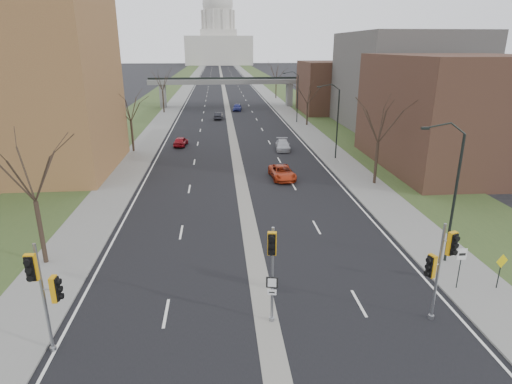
{
  "coord_description": "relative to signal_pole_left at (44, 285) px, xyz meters",
  "views": [
    {
      "loc": [
        -2.1,
        -16.8,
        12.8
      ],
      "look_at": [
        0.26,
        9.79,
        3.7
      ],
      "focal_mm": 30.0,
      "sensor_mm": 36.0,
      "label": 1
    }
  ],
  "objects": [
    {
      "name": "commercial_block_mid",
      "position": [
        37.5,
        52.57,
        4.07
      ],
      "size": [
        18.0,
        22.0,
        15.0
      ],
      "primitive_type": "cube",
      "color": "#57544F",
      "rests_on": "ground"
    },
    {
      "name": "car_left_far",
      "position": [
        7.5,
        63.74,
        -2.79
      ],
      "size": [
        1.65,
        3.96,
        1.27
      ],
      "primitive_type": "imported",
      "rotation": [
        0.0,
        0.0,
        3.06
      ],
      "color": "black",
      "rests_on": "ground"
    },
    {
      "name": "commercial_block_far",
      "position": [
        31.5,
        70.57,
        1.57
      ],
      "size": [
        14.0,
        14.0,
        10.0
      ],
      "primitive_type": "cube",
      "color": "#4D2F24",
      "rests_on": "ground"
    },
    {
      "name": "car_right_near",
      "position": [
        13.75,
        25.16,
        -2.76
      ],
      "size": [
        2.51,
        4.92,
        1.33
      ],
      "primitive_type": "imported",
      "rotation": [
        0.0,
        0.0,
        0.06
      ],
      "color": "#AE2F12",
      "rests_on": "ground"
    },
    {
      "name": "pedestrian_bridge",
      "position": [
        9.5,
        80.57,
        1.41
      ],
      "size": [
        34.0,
        3.0,
        6.45
      ],
      "color": "slate",
      "rests_on": "ground"
    },
    {
      "name": "grass_verge_right",
      "position": [
        27.5,
        150.57,
        -3.38
      ],
      "size": [
        8.0,
        600.0,
        0.1
      ],
      "primitive_type": "cube",
      "color": "#2C401D",
      "rests_on": "ground"
    },
    {
      "name": "signal_pole_left",
      "position": [
        0.0,
        0.0,
        0.0
      ],
      "size": [
        0.96,
        0.91,
        5.24
      ],
      "rotation": [
        0.0,
        0.0,
        -0.05
      ],
      "color": "gray",
      "rests_on": "ground"
    },
    {
      "name": "signal_pole_median",
      "position": [
        9.69,
        1.24,
        0.06
      ],
      "size": [
        0.62,
        0.83,
        5.0
      ],
      "rotation": [
        0.0,
        0.0,
        -0.2
      ],
      "color": "gray",
      "rests_on": "ground"
    },
    {
      "name": "tree_right_b",
      "position": [
        22.5,
        55.57,
        2.39
      ],
      "size": [
        6.3,
        6.3,
        8.22
      ],
      "color": "#382B21",
      "rests_on": "sidewalk_right"
    },
    {
      "name": "signal_pole_right",
      "position": [
        17.54,
        0.76,
        -0.09
      ],
      "size": [
        1.14,
        0.85,
        5.11
      ],
      "rotation": [
        0.0,
        0.0,
        0.34
      ],
      "color": "gray",
      "rests_on": "ground"
    },
    {
      "name": "car_right_mid",
      "position": [
        15.72,
        37.93,
        -2.79
      ],
      "size": [
        2.19,
        4.56,
        1.28
      ],
      "primitive_type": "imported",
      "rotation": [
        0.0,
        0.0,
        -0.09
      ],
      "color": "#B0B2B9",
      "rests_on": "ground"
    },
    {
      "name": "tree_right_c",
      "position": [
        22.5,
        95.57,
        3.61
      ],
      "size": [
        7.65,
        7.65,
        9.99
      ],
      "color": "#382B21",
      "rests_on": "sidewalk_right"
    },
    {
      "name": "capitol",
      "position": [
        9.5,
        320.57,
        15.17
      ],
      "size": [
        48.0,
        42.0,
        55.75
      ],
      "color": "beige",
      "rests_on": "ground"
    },
    {
      "name": "tree_left_b",
      "position": [
        -3.5,
        38.57,
        2.8
      ],
      "size": [
        6.75,
        6.75,
        8.81
      ],
      "color": "#382B21",
      "rests_on": "sidewalk_left"
    },
    {
      "name": "sidewalk_right",
      "position": [
        21.5,
        150.57,
        -3.37
      ],
      "size": [
        4.0,
        600.0,
        0.12
      ],
      "primitive_type": "cube",
      "color": "gray",
      "rests_on": "ground"
    },
    {
      "name": "streetlight_mid",
      "position": [
        20.48,
        32.57,
        3.52
      ],
      "size": [
        2.61,
        0.2,
        8.7
      ],
      "color": "black",
      "rests_on": "sidewalk_right"
    },
    {
      "name": "grass_verge_left",
      "position": [
        -8.5,
        150.57,
        -3.38
      ],
      "size": [
        8.0,
        600.0,
        0.1
      ],
      "primitive_type": "cube",
      "color": "#2C401D",
      "rests_on": "ground"
    },
    {
      "name": "commercial_block_near",
      "position": [
        33.5,
        28.57,
        2.57
      ],
      "size": [
        16.0,
        20.0,
        12.0
      ],
      "primitive_type": "cube",
      "color": "#4D2F24",
      "rests_on": "ground"
    },
    {
      "name": "sidewalk_left",
      "position": [
        -2.5,
        150.57,
        -3.37
      ],
      "size": [
        4.0,
        600.0,
        0.12
      ],
      "primitive_type": "cube",
      "color": "gray",
      "rests_on": "ground"
    },
    {
      "name": "road_surface",
      "position": [
        9.5,
        150.57,
        -3.42
      ],
      "size": [
        20.0,
        600.0,
        0.01
      ],
      "primitive_type": "cube",
      "color": "black",
      "rests_on": "ground"
    },
    {
      "name": "ground",
      "position": [
        9.5,
        0.57,
        -3.43
      ],
      "size": [
        700.0,
        700.0,
        0.0
      ],
      "primitive_type": "plane",
      "color": "black",
      "rests_on": "ground"
    },
    {
      "name": "tree_left_c",
      "position": [
        -3.5,
        72.57,
        3.61
      ],
      "size": [
        7.65,
        7.65,
        9.99
      ],
      "color": "#382B21",
      "rests_on": "sidewalk_left"
    },
    {
      "name": "warning_sign",
      "position": [
        22.52,
        3.24,
        -1.97
      ],
      "size": [
        0.79,
        0.23,
        2.07
      ],
      "rotation": [
        0.0,
        0.0,
        0.25
      ],
      "color": "black",
      "rests_on": "sidewalk_right"
    },
    {
      "name": "tree_left_a",
      "position": [
        -3.5,
        8.57,
        3.21
      ],
      "size": [
        7.2,
        7.2,
        9.4
      ],
      "color": "#382B21",
      "rests_on": "sidewalk_left"
    },
    {
      "name": "streetlight_near",
      "position": [
        20.48,
        6.57,
        3.52
      ],
      "size": [
        2.61,
        0.2,
        8.7
      ],
      "color": "black",
      "rests_on": "sidewalk_right"
    },
    {
      "name": "car_left_near",
      "position": [
        2.27,
        41.41,
        -2.79
      ],
      "size": [
        1.95,
        3.92,
        1.28
      ],
      "primitive_type": "imported",
      "rotation": [
        0.0,
        0.0,
        3.02
      ],
      "color": "maroon",
      "rests_on": "ground"
    },
    {
      "name": "car_right_far",
      "position": [
        11.5,
        74.49,
        -2.71
      ],
      "size": [
        2.14,
        4.38,
        1.44
      ],
      "primitive_type": "imported",
      "rotation": [
        0.0,
        0.0,
        -0.11
      ],
      "color": "navy",
      "rests_on": "ground"
    },
    {
      "name": "streetlight_far",
      "position": [
        20.48,
        58.57,
        3.52
      ],
      "size": [
        2.61,
        0.2,
        8.7
      ],
      "color": "black",
      "rests_on": "sidewalk_right"
    },
    {
      "name": "speed_limit_sign",
      "position": [
        20.31,
        3.45,
        -1.66
      ],
      "size": [
        0.52,
        0.06,
        2.4
      ],
      "rotation": [
        0.0,
        0.0,
        -0.0
      ],
      "color": "black",
      "rests_on": "sidewalk_right"
    },
    {
      "name": "tree_right_a",
      "position": [
        22.5,
        22.57,
        3.21
      ],
      "size": [
        7.2,
        7.2,
        9.4
      ],
      "color": "#382B21",
      "rests_on": "sidewalk_right"
    },
    {
      "name": "median_strip",
      "position": [
        9.5,
        150.57,
        -3.43
      ],
      "size": [
        1.2,
        600.0,
        0.02
      ],
      "primitive_type": "cube",
      "color": "gray",
      "rests_on": "ground"
    }
  ]
}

